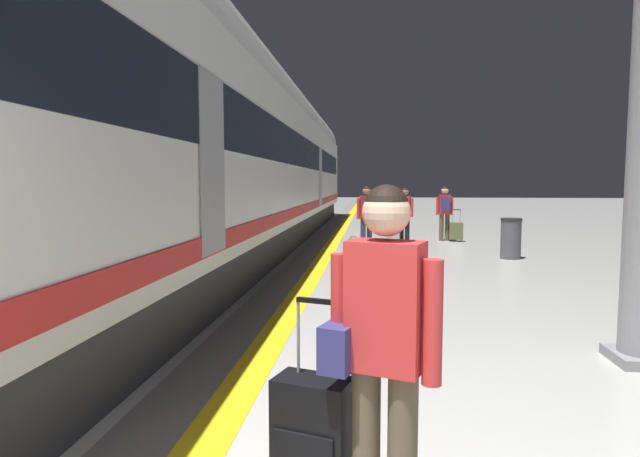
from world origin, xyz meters
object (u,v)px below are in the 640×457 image
high_speed_train (223,146)px  passenger_near (404,210)px  duffel_bag_mid (353,244)px  passenger_mid (367,212)px  waste_bin (511,238)px  suitcase_near (393,231)px  suitcase_far (456,231)px  traveller_foreground (381,340)px  passenger_far (445,209)px  rolling_suitcase_foreground (313,444)px

high_speed_train → passenger_near: 5.69m
duffel_bag_mid → passenger_mid: bearing=38.9°
passenger_mid → high_speed_train: bearing=-145.6°
passenger_near → waste_bin: size_ratio=1.71×
suitcase_near → suitcase_far: size_ratio=1.09×
traveller_foreground → passenger_near: traveller_foreground is taller
high_speed_train → traveller_foreground: bearing=-69.8°
high_speed_train → suitcase_near: bearing=41.3°
passenger_near → duffel_bag_mid: size_ratio=3.55×
suitcase_near → duffel_bag_mid: size_ratio=2.32×
passenger_mid → passenger_far: (2.25, 2.14, -0.01)m
duffel_bag_mid → waste_bin: (3.56, -1.17, 0.30)m
high_speed_train → rolling_suitcase_foreground: bearing=-71.4°
traveller_foreground → passenger_far: traveller_foreground is taller
high_speed_train → passenger_mid: high_speed_train is taller
passenger_far → high_speed_train: bearing=-141.5°
high_speed_train → rolling_suitcase_foreground: (2.97, -8.84, -2.11)m
suitcase_near → passenger_near: bearing=24.3°
suitcase_far → passenger_near: bearing=-158.5°
high_speed_train → suitcase_far: 7.37m
high_speed_train → passenger_mid: bearing=34.4°
rolling_suitcase_foreground → waste_bin: bearing=70.5°
duffel_bag_mid → rolling_suitcase_foreground: bearing=-89.1°
duffel_bag_mid → traveller_foreground: bearing=-87.4°
high_speed_train → traveller_foreground: 9.69m
passenger_mid → waste_bin: bearing=-23.8°
high_speed_train → waste_bin: size_ratio=39.74×
passenger_near → passenger_far: bearing=31.7°
passenger_mid → waste_bin: size_ratio=1.77×
suitcase_near → passenger_mid: passenger_mid is taller
passenger_far → waste_bin: (0.98, -3.56, -0.49)m
rolling_suitcase_foreground → suitcase_near: size_ratio=1.10×
passenger_near → suitcase_near: 0.67m
suitcase_near → passenger_mid: size_ratio=0.63×
high_speed_train → waste_bin: (6.36, 0.71, -2.05)m
passenger_mid → passenger_far: 3.10m
passenger_far → waste_bin: bearing=-74.6°
passenger_near → passenger_mid: 1.74m
high_speed_train → rolling_suitcase_foreground: 9.56m
passenger_near → passenger_mid: bearing=-126.8°
passenger_near → waste_bin: passenger_near is taller
passenger_near → passenger_mid: passenger_mid is taller
traveller_foreground → duffel_bag_mid: bearing=92.6°
passenger_far → duffel_bag_mid: bearing=-137.0°
rolling_suitcase_foreground → waste_bin: (3.39, 9.55, 0.06)m
high_speed_train → passenger_near: size_ratio=23.18×
suitcase_far → passenger_mid: bearing=-142.2°
passenger_mid → traveller_foreground: bearing=-89.1°
suitcase_near → duffel_bag_mid: bearing=-124.9°
high_speed_train → suitcase_far: high_speed_train is taller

